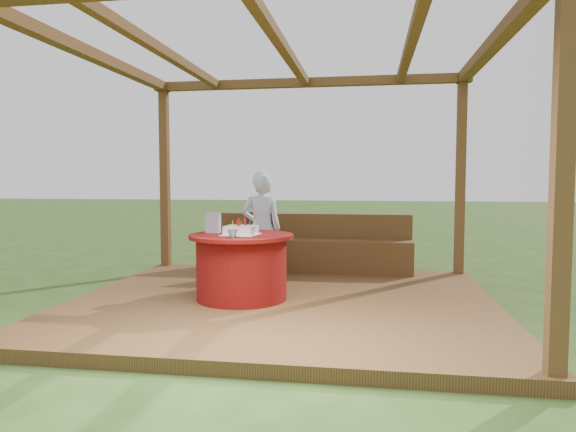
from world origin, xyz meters
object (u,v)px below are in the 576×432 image
object	(u,v)px
birthday_cake	(241,230)
gift_bag	(213,223)
table	(242,266)
drinking_glass	(233,234)
chair	(259,242)
bench	(304,252)
elderly_woman	(261,227)

from	to	relation	value
birthday_cake	gift_bag	bearing A→B (deg)	156.11
table	birthday_cake	bearing A→B (deg)	-82.38
drinking_glass	chair	bearing A→B (deg)	93.54
bench	drinking_glass	xyz separation A→B (m)	(-0.44, -2.20, 0.48)
bench	elderly_woman	size ratio (longest dim) A/B	2.14
drinking_glass	elderly_woman	bearing A→B (deg)	89.35
birthday_cake	gift_bag	distance (m)	0.39
table	chair	bearing A→B (deg)	94.25
chair	birthday_cake	world-z (taller)	birthday_cake
elderly_woman	drinking_glass	bearing A→B (deg)	-90.65
bench	gift_bag	world-z (taller)	gift_bag
chair	elderly_woman	distance (m)	0.49
bench	gift_bag	xyz separation A→B (m)	(-0.80, -1.71, 0.55)
chair	drinking_glass	xyz separation A→B (m)	(0.11, -1.71, 0.28)
chair	drinking_glass	distance (m)	1.74
elderly_woman	gift_bag	xyz separation A→B (m)	(-0.37, -0.81, 0.11)
chair	birthday_cake	xyz separation A→B (m)	(0.11, -1.38, 0.29)
gift_bag	chair	bearing A→B (deg)	79.72
birthday_cake	bench	bearing A→B (deg)	76.64
chair	elderly_woman	world-z (taller)	elderly_woman
elderly_woman	bench	bearing A→B (deg)	64.58
elderly_woman	drinking_glass	distance (m)	1.30
table	elderly_woman	world-z (taller)	elderly_woman
chair	drinking_glass	size ratio (longest dim) A/B	8.87
bench	chair	distance (m)	0.76
gift_bag	drinking_glass	xyz separation A→B (m)	(0.36, -0.49, -0.06)
birthday_cake	gift_bag	world-z (taller)	gift_bag
table	elderly_woman	bearing A→B (deg)	88.66
chair	elderly_woman	xyz separation A→B (m)	(0.12, -0.41, 0.24)
bench	table	size ratio (longest dim) A/B	2.68
table	gift_bag	distance (m)	0.58
gift_bag	drinking_glass	bearing A→B (deg)	-52.79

